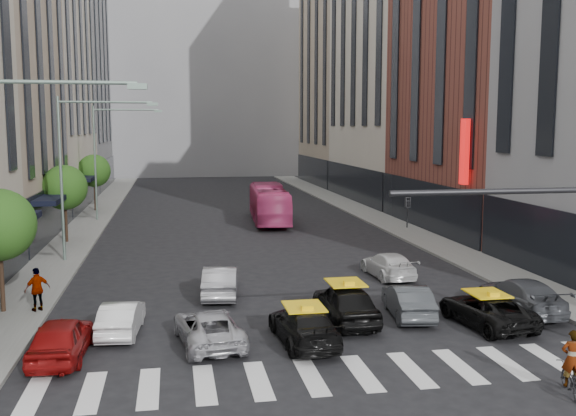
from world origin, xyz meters
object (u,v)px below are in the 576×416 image
car_white_front (121,318)px  motorcycle (571,380)px  car_red (61,338)px  bus (269,204)px  pedestrian_far (37,289)px  taxi_center (345,303)px  streetlamp_near (4,180)px  streetlamp_mid (78,156)px  taxi_left (304,325)px  streetlamp_far (107,147)px

car_white_front → motorcycle: bearing=153.7°
car_red → bus: (11.12, 28.54, 0.79)m
bus → pedestrian_far: (-12.89, -23.13, -0.45)m
taxi_center → bus: bearing=-93.1°
streetlamp_near → streetlamp_mid: bearing=90.0°
streetlamp_mid → pedestrian_far: bearing=-92.2°
streetlamp_near → pedestrian_far: (-0.39, 5.82, -4.87)m
taxi_left → bus: size_ratio=0.42×
car_white_front → streetlamp_near: bearing=45.7°
car_white_front → taxi_center: taxi_center is taller
streetlamp_near → taxi_center: (11.51, 2.61, -5.13)m
car_red → streetlamp_mid: bearing=-82.2°
streetlamp_far → pedestrian_far: bearing=-90.9°
bus → motorcycle: bus is taller
streetlamp_mid → taxi_center: streetlamp_mid is taller
streetlamp_near → taxi_left: 10.82m
streetlamp_near → car_white_front: (3.10, 2.68, -5.29)m
streetlamp_near → car_red: streetlamp_near is taller
streetlamp_mid → car_red: 16.49m
taxi_left → bus: (3.06, 28.46, 0.84)m
streetlamp_near → car_red: bearing=16.7°
taxi_left → streetlamp_far: bearing=-76.9°
streetlamp_near → bus: streetlamp_near is taller
taxi_center → streetlamp_near: bearing=11.9°
bus → pedestrian_far: bus is taller
motorcycle → bus: bearing=-67.8°
car_red → taxi_center: size_ratio=0.91×
streetlamp_far → car_white_front: streetlamp_far is taller
car_red → car_white_front: bearing=-124.4°
car_white_front → motorcycle: 15.03m
streetlamp_mid → motorcycle: size_ratio=5.44×
taxi_left → taxi_center: 2.97m
car_red → motorcycle: size_ratio=2.47×
taxi_left → motorcycle: 8.59m
streetlamp_far → taxi_left: (9.44, -31.51, -5.26)m
taxi_center → motorcycle: taxi_center is taller
taxi_left → motorcycle: size_ratio=2.70×
streetlamp_mid → streetlamp_far: (0.00, 16.00, 0.00)m
streetlamp_far → streetlamp_near: bearing=-90.0°
streetlamp_near → car_white_front: 6.70m
taxi_center → pedestrian_far: pedestrian_far is taller
streetlamp_far → car_red: bearing=-87.5°
streetlamp_far → taxi_center: (11.51, -29.39, -5.13)m
motorcycle → streetlamp_mid: bearing=-36.5°
car_white_front → pedestrian_far: (-3.49, 3.14, 0.42)m
bus → motorcycle: (3.46, -34.05, -1.05)m
streetlamp_near → bus: (12.50, 28.95, -4.42)m
streetlamp_far → streetlamp_mid: bearing=-90.0°
car_white_front → bus: bus is taller
streetlamp_mid → motorcycle: 27.01m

